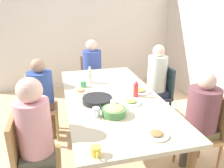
% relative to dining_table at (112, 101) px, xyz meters
% --- Properties ---
extents(ground_plane, '(6.08, 6.08, 0.00)m').
position_rel_dining_table_xyz_m(ground_plane, '(0.00, 0.00, -0.71)').
color(ground_plane, '#D0B187').
extents(wall_left, '(0.12, 4.18, 2.60)m').
position_rel_dining_table_xyz_m(wall_left, '(-2.59, 0.00, 0.59)').
color(wall_left, silver).
rests_on(wall_left, ground_plane).
extents(dining_table, '(2.26, 1.09, 0.77)m').
position_rel_dining_table_xyz_m(dining_table, '(0.00, 0.00, 0.00)').
color(dining_table, '#C0B292').
rests_on(dining_table, ground_plane).
extents(chair_0, '(0.40, 0.40, 0.90)m').
position_rel_dining_table_xyz_m(chair_0, '(-0.56, -0.92, -0.19)').
color(chair_0, '#AB7A57').
rests_on(chair_0, ground_plane).
extents(person_0, '(0.33, 0.33, 1.14)m').
position_rel_dining_table_xyz_m(person_0, '(-0.56, -0.83, -0.01)').
color(person_0, brown).
rests_on(person_0, ground_plane).
extents(chair_1, '(0.40, 0.40, 0.90)m').
position_rel_dining_table_xyz_m(chair_1, '(-0.56, 0.92, -0.19)').
color(chair_1, '#322F4C').
rests_on(chair_1, ground_plane).
extents(person_1, '(0.30, 0.30, 1.24)m').
position_rel_dining_table_xyz_m(person_1, '(-0.56, 0.83, 0.03)').
color(person_1, navy).
rests_on(person_1, ground_plane).
extents(chair_2, '(0.40, 0.40, 0.90)m').
position_rel_dining_table_xyz_m(chair_2, '(-1.51, 0.00, -0.19)').
color(chair_2, '#A87D59').
rests_on(chair_2, ground_plane).
extents(person_2, '(0.33, 0.33, 1.22)m').
position_rel_dining_table_xyz_m(person_2, '(-1.42, 0.00, 0.03)').
color(person_2, '#424542').
rests_on(person_2, ground_plane).
extents(chair_3, '(0.40, 0.40, 0.90)m').
position_rel_dining_table_xyz_m(chair_3, '(0.56, -0.92, -0.19)').
color(chair_3, '#A47E4A').
rests_on(chair_3, ground_plane).
extents(person_3, '(0.30, 0.30, 1.26)m').
position_rel_dining_table_xyz_m(person_3, '(0.56, -0.83, 0.05)').
color(person_3, '#565545').
rests_on(person_3, ground_plane).
extents(chair_4, '(0.40, 0.40, 0.90)m').
position_rel_dining_table_xyz_m(chair_4, '(0.56, 0.92, -0.19)').
color(chair_4, '#B6844B').
rests_on(chair_4, ground_plane).
extents(person_4, '(0.33, 0.33, 1.17)m').
position_rel_dining_table_xyz_m(person_4, '(0.56, 0.83, 0.00)').
color(person_4, '#4F4E39').
rests_on(person_4, ground_plane).
extents(plate_0, '(0.23, 0.23, 0.04)m').
position_rel_dining_table_xyz_m(plate_0, '(0.25, 0.15, 0.08)').
color(plate_0, white).
rests_on(plate_0, dining_table).
extents(plate_1, '(0.25, 0.25, 0.04)m').
position_rel_dining_table_xyz_m(plate_1, '(-0.03, 0.37, 0.08)').
color(plate_1, white).
rests_on(plate_1, dining_table).
extents(plate_2, '(0.21, 0.21, 0.04)m').
position_rel_dining_table_xyz_m(plate_2, '(0.91, 0.15, 0.08)').
color(plate_2, silver).
rests_on(plate_2, dining_table).
extents(plate_3, '(0.22, 0.22, 0.04)m').
position_rel_dining_table_xyz_m(plate_3, '(-0.21, -0.35, 0.08)').
color(plate_3, silver).
rests_on(plate_3, dining_table).
extents(bowl_0, '(0.24, 0.24, 0.09)m').
position_rel_dining_table_xyz_m(bowl_0, '(0.47, -0.10, 0.12)').
color(bowl_0, '#488245').
rests_on(bowl_0, dining_table).
extents(serving_pan, '(0.51, 0.33, 0.06)m').
position_rel_dining_table_xyz_m(serving_pan, '(0.14, -0.20, 0.10)').
color(serving_pan, black).
rests_on(serving_pan, dining_table).
extents(cup_0, '(0.11, 0.07, 0.09)m').
position_rel_dining_table_xyz_m(cup_0, '(0.45, -0.28, 0.12)').
color(cup_0, white).
rests_on(cup_0, dining_table).
extents(cup_1, '(0.12, 0.08, 0.10)m').
position_rel_dining_table_xyz_m(cup_1, '(0.34, -0.06, 0.12)').
color(cup_1, white).
rests_on(cup_1, dining_table).
extents(cup_2, '(0.11, 0.08, 0.08)m').
position_rel_dining_table_xyz_m(cup_2, '(-0.38, -0.29, 0.11)').
color(cup_2, '#4C935C').
rests_on(cup_2, dining_table).
extents(cup_3, '(0.11, 0.08, 0.07)m').
position_rel_dining_table_xyz_m(cup_3, '(1.04, -0.38, 0.11)').
color(cup_3, yellow).
rests_on(cup_3, dining_table).
extents(bottle_0, '(0.06, 0.06, 0.23)m').
position_rel_dining_table_xyz_m(bottle_0, '(-0.52, -0.18, 0.18)').
color(bottle_0, silver).
rests_on(bottle_0, dining_table).
extents(bottle_1, '(0.06, 0.06, 0.21)m').
position_rel_dining_table_xyz_m(bottle_1, '(0.09, 0.27, 0.17)').
color(bottle_1, red).
rests_on(bottle_1, dining_table).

